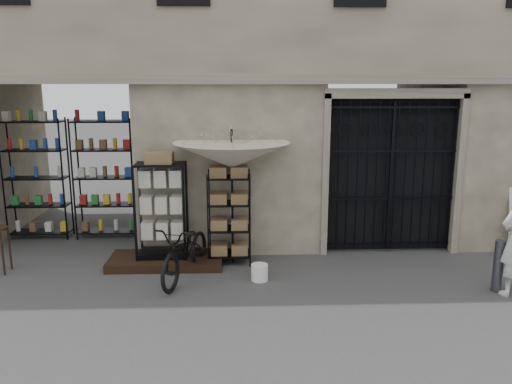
{
  "coord_description": "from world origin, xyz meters",
  "views": [
    {
      "loc": [
        -1.12,
        -6.95,
        3.16
      ],
      "look_at": [
        -0.8,
        1.4,
        1.35
      ],
      "focal_mm": 35.0,
      "sensor_mm": 36.0,
      "label": 1
    }
  ],
  "objects_px": {
    "wire_rack": "(229,219)",
    "bicycle": "(187,278)",
    "white_bucket": "(260,272)",
    "steel_bollard": "(498,266)",
    "display_cabinet": "(162,215)",
    "market_umbrella": "(232,148)"
  },
  "relations": [
    {
      "from": "wire_rack",
      "to": "bicycle",
      "type": "relative_size",
      "value": 0.91
    },
    {
      "from": "white_bucket",
      "to": "steel_bollard",
      "type": "bearing_deg",
      "value": -9.08
    },
    {
      "from": "bicycle",
      "to": "steel_bollard",
      "type": "xyz_separation_m",
      "value": [
        4.87,
        -0.72,
        0.41
      ]
    },
    {
      "from": "display_cabinet",
      "to": "market_umbrella",
      "type": "distance_m",
      "value": 1.71
    },
    {
      "from": "display_cabinet",
      "to": "bicycle",
      "type": "bearing_deg",
      "value": -43.64
    },
    {
      "from": "wire_rack",
      "to": "market_umbrella",
      "type": "distance_m",
      "value": 1.27
    },
    {
      "from": "market_umbrella",
      "to": "steel_bollard",
      "type": "bearing_deg",
      "value": -19.38
    },
    {
      "from": "market_umbrella",
      "to": "white_bucket",
      "type": "xyz_separation_m",
      "value": [
        0.45,
        -0.86,
        -1.94
      ]
    },
    {
      "from": "white_bucket",
      "to": "steel_bollard",
      "type": "distance_m",
      "value": 3.72
    },
    {
      "from": "market_umbrella",
      "to": "bicycle",
      "type": "xyz_separation_m",
      "value": [
        -0.76,
        -0.73,
        -2.08
      ]
    },
    {
      "from": "display_cabinet",
      "to": "steel_bollard",
      "type": "bearing_deg",
      "value": -3.17
    },
    {
      "from": "market_umbrella",
      "to": "bicycle",
      "type": "relative_size",
      "value": 1.58
    },
    {
      "from": "steel_bollard",
      "to": "market_umbrella",
      "type": "bearing_deg",
      "value": 160.62
    },
    {
      "from": "display_cabinet",
      "to": "market_umbrella",
      "type": "relative_size",
      "value": 0.63
    },
    {
      "from": "display_cabinet",
      "to": "market_umbrella",
      "type": "xyz_separation_m",
      "value": [
        1.25,
        0.03,
        1.18
      ]
    },
    {
      "from": "market_umbrella",
      "to": "wire_rack",
      "type": "bearing_deg",
      "value": 160.25
    },
    {
      "from": "white_bucket",
      "to": "wire_rack",
      "type": "bearing_deg",
      "value": 119.74
    },
    {
      "from": "wire_rack",
      "to": "market_umbrella",
      "type": "height_order",
      "value": "market_umbrella"
    },
    {
      "from": "display_cabinet",
      "to": "white_bucket",
      "type": "xyz_separation_m",
      "value": [
        1.69,
        -0.83,
        -0.77
      ]
    },
    {
      "from": "display_cabinet",
      "to": "wire_rack",
      "type": "relative_size",
      "value": 1.09
    },
    {
      "from": "steel_bollard",
      "to": "wire_rack",
      "type": "bearing_deg",
      "value": 160.61
    },
    {
      "from": "white_bucket",
      "to": "steel_bollard",
      "type": "height_order",
      "value": "steel_bollard"
    }
  ]
}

